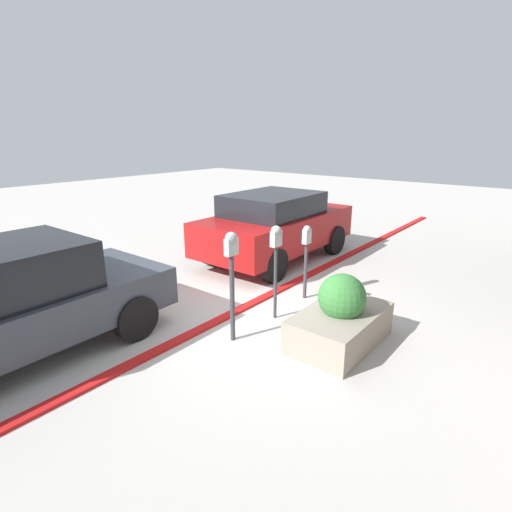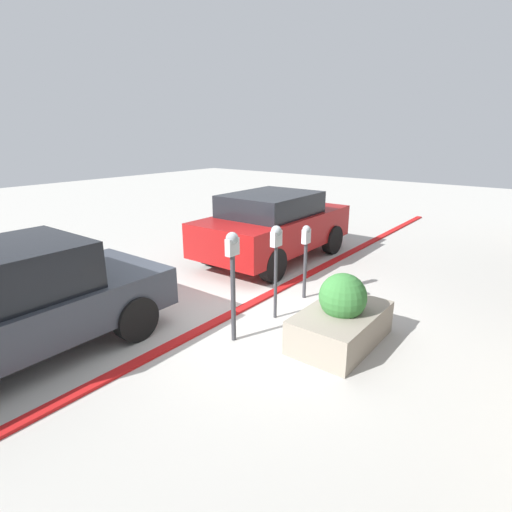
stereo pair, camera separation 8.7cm
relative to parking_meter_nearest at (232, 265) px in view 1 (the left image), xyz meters
name	(u,v)px [view 1 (the left image)]	position (x,y,z in m)	size (l,w,h in m)	color
ground_plane	(249,309)	(0.93, 0.48, -1.12)	(40.00, 40.00, 0.00)	beige
curb_strip	(245,307)	(0.93, 0.56, -1.10)	(19.00, 0.16, 0.04)	red
parking_meter_nearest	(232,265)	(0.00, 0.00, 0.00)	(0.20, 0.17, 1.57)	#38383D
parking_meter_second	(276,248)	(0.94, -0.05, 0.03)	(0.19, 0.16, 1.49)	#38383D
parking_meter_middle	(306,248)	(1.91, 0.02, -0.19)	(0.16, 0.14, 1.31)	#38383D
planter_box	(340,319)	(0.86, -1.21, -0.75)	(1.53, 0.90, 1.01)	gray
parked_car_front	(11,302)	(-2.07, 1.87, -0.34)	(3.86, 1.79, 1.50)	#383D47
parked_car_middle	(276,225)	(3.42, 1.76, -0.30)	(3.99, 1.88, 1.54)	maroon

